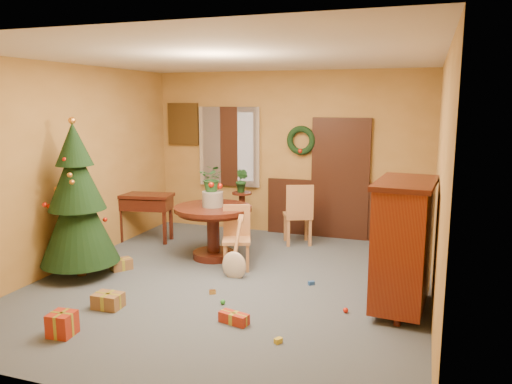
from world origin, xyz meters
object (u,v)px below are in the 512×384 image
at_px(chair_near, 237,235).
at_px(sideboard, 403,241).
at_px(writing_desk, 145,206).
at_px(christmas_tree, 77,202).
at_px(dining_table, 213,222).

distance_m(chair_near, sideboard, 2.47).
height_order(writing_desk, sideboard, sideboard).
relative_size(chair_near, writing_desk, 0.91).
bearing_deg(christmas_tree, sideboard, 3.41).
xyz_separation_m(christmas_tree, sideboard, (4.23, 0.25, -0.22)).
relative_size(writing_desk, sideboard, 0.66).
distance_m(christmas_tree, writing_desk, 1.85).
bearing_deg(writing_desk, christmas_tree, -87.87).
bearing_deg(sideboard, dining_table, 159.62).
bearing_deg(sideboard, christmas_tree, -176.59).
height_order(chair_near, writing_desk, chair_near).
bearing_deg(chair_near, sideboard, -18.27).
bearing_deg(writing_desk, chair_near, -21.68).
relative_size(dining_table, sideboard, 0.78).
xyz_separation_m(dining_table, sideboard, (2.82, -1.05, 0.24)).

